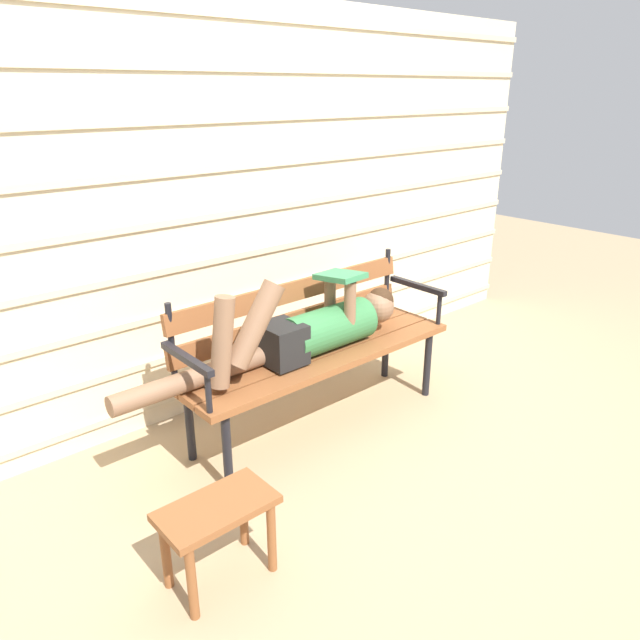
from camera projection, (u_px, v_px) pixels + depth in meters
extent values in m
plane|color=tan|center=(338.00, 434.00, 3.30)|extent=(12.00, 12.00, 0.00)
cube|color=beige|center=(246.00, 210.00, 3.45)|extent=(5.13, 0.06, 2.27)
cube|color=beige|center=(256.00, 368.00, 3.79)|extent=(5.13, 0.02, 0.04)
cube|color=beige|center=(255.00, 331.00, 3.70)|extent=(5.13, 0.02, 0.04)
cube|color=beige|center=(253.00, 293.00, 3.61)|extent=(5.13, 0.02, 0.04)
cube|color=beige|center=(251.00, 253.00, 3.51)|extent=(5.13, 0.02, 0.04)
cube|color=beige|center=(250.00, 211.00, 3.42)|extent=(5.13, 0.02, 0.04)
cube|color=beige|center=(248.00, 166.00, 3.33)|extent=(5.13, 0.02, 0.04)
cube|color=beige|center=(246.00, 118.00, 3.24)|extent=(5.13, 0.02, 0.04)
cube|color=beige|center=(243.00, 68.00, 3.15)|extent=(5.13, 0.02, 0.04)
cube|color=beige|center=(241.00, 15.00, 3.05)|extent=(5.13, 0.02, 0.04)
cube|color=brown|center=(339.00, 363.00, 3.14)|extent=(1.65, 0.14, 0.04)
cube|color=brown|center=(320.00, 354.00, 3.24)|extent=(1.65, 0.14, 0.04)
cube|color=brown|center=(303.00, 345.00, 3.35)|extent=(1.65, 0.14, 0.04)
cube|color=brown|center=(295.00, 321.00, 3.35)|extent=(1.58, 0.05, 0.11)
cube|color=brown|center=(294.00, 291.00, 3.28)|extent=(1.58, 0.05, 0.11)
cylinder|color=black|center=(171.00, 342.00, 2.85)|extent=(0.03, 0.03, 0.40)
cylinder|color=black|center=(387.00, 279.00, 3.78)|extent=(0.03, 0.03, 0.40)
cylinder|color=black|center=(227.00, 453.00, 2.76)|extent=(0.04, 0.04, 0.42)
cylinder|color=black|center=(427.00, 364.00, 3.65)|extent=(0.04, 0.04, 0.42)
cylinder|color=black|center=(190.00, 423.00, 3.00)|extent=(0.04, 0.04, 0.42)
cylinder|color=black|center=(386.00, 347.00, 3.89)|extent=(0.04, 0.04, 0.42)
cube|color=black|center=(186.00, 358.00, 2.67)|extent=(0.04, 0.42, 0.03)
cylinder|color=black|center=(208.00, 392.00, 2.59)|extent=(0.03, 0.03, 0.20)
cube|color=black|center=(418.00, 286.00, 3.65)|extent=(0.04, 0.42, 0.03)
cylinder|color=black|center=(439.00, 308.00, 3.57)|extent=(0.03, 0.03, 0.20)
cylinder|color=#33703D|center=(329.00, 328.00, 3.23)|extent=(0.53, 0.23, 0.23)
cube|color=black|center=(282.00, 344.00, 3.04)|extent=(0.20, 0.22, 0.21)
sphere|color=brown|center=(378.00, 307.00, 3.46)|extent=(0.19, 0.19, 0.19)
sphere|color=#382314|center=(380.00, 301.00, 3.46)|extent=(0.16, 0.16, 0.16)
cylinder|color=brown|center=(255.00, 325.00, 2.81)|extent=(0.33, 0.11, 0.41)
cylinder|color=brown|center=(222.00, 342.00, 2.71)|extent=(0.15, 0.09, 0.44)
cylinder|color=brown|center=(193.00, 379.00, 2.80)|extent=(0.82, 0.10, 0.10)
cylinder|color=brown|center=(350.00, 306.00, 3.18)|extent=(0.06, 0.06, 0.27)
cylinder|color=brown|center=(330.00, 298.00, 3.29)|extent=(0.06, 0.06, 0.27)
cube|color=#337A4C|center=(340.00, 276.00, 3.18)|extent=(0.19, 0.26, 0.06)
cube|color=brown|center=(217.00, 508.00, 2.21)|extent=(0.44, 0.24, 0.03)
cylinder|color=brown|center=(192.00, 583.00, 2.10)|extent=(0.04, 0.04, 0.32)
cylinder|color=brown|center=(272.00, 537.00, 2.32)|extent=(0.04, 0.04, 0.32)
cylinder|color=brown|center=(166.00, 553.00, 2.24)|extent=(0.04, 0.04, 0.32)
cylinder|color=brown|center=(243.00, 512.00, 2.45)|extent=(0.04, 0.04, 0.32)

